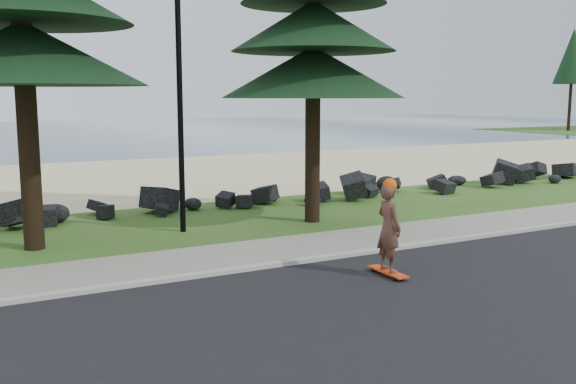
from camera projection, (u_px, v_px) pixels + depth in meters
name	position (u px, v px, depth m)	size (l,w,h in m)	color
ground	(234.00, 260.00, 13.21)	(160.00, 160.00, 0.00)	#335019
road	(359.00, 329.00, 9.29)	(160.00, 7.00, 0.02)	black
kerb	(253.00, 268.00, 12.42)	(160.00, 0.20, 0.10)	#AFAA9E
sidewalk	(231.00, 256.00, 13.38)	(160.00, 2.00, 0.08)	gray
beach_sand	(91.00, 180.00, 25.84)	(160.00, 15.00, 0.01)	tan
ocean	(8.00, 134.00, 57.63)	(160.00, 58.00, 0.01)	#344E64
seawall_boulders	(155.00, 216.00, 18.08)	(60.00, 2.40, 1.10)	black
lamp_post	(179.00, 63.00, 15.38)	(0.25, 0.14, 8.14)	black
skateboarder	(389.00, 228.00, 11.85)	(0.40, 0.99, 1.84)	red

